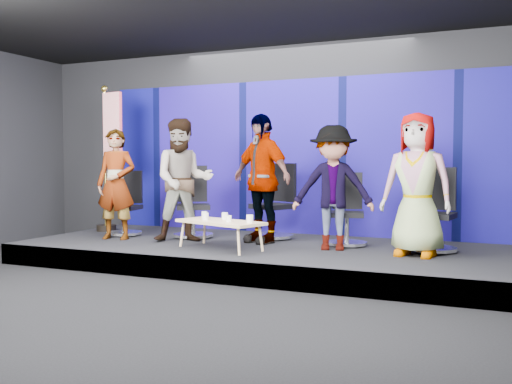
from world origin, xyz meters
TOP-DOWN VIEW (x-y plane):
  - ground at (0.00, 0.00)m, footprint 10.00×10.00m
  - room_walls at (0.00, 0.00)m, footprint 10.02×8.02m
  - riser at (0.00, 2.50)m, footprint 7.00×3.00m
  - backdrop at (0.00, 3.95)m, footprint 7.00×0.08m
  - chair_a at (-2.43, 2.58)m, footprint 0.70×0.70m
  - panelist_a at (-2.25, 2.11)m, footprint 0.70×0.53m
  - chair_b at (-1.25, 2.77)m, footprint 0.89×0.89m
  - panelist_b at (-1.13, 2.28)m, footprint 1.15×1.08m
  - chair_c at (0.01, 3.17)m, footprint 0.88×0.88m
  - panelist_c at (-0.02, 2.67)m, footprint 1.23×0.88m
  - chair_d at (1.24, 2.90)m, footprint 0.72×0.72m
  - panelist_d at (1.17, 2.40)m, footprint 1.23×0.88m
  - chair_e at (2.48, 2.81)m, footprint 0.72×0.72m
  - panelist_e at (2.30, 2.34)m, footprint 0.97×0.70m
  - coffee_table at (-0.28, 1.83)m, footprint 1.40×0.94m
  - mug_a at (-0.66, 2.07)m, footprint 0.08×0.08m
  - mug_b at (-0.51, 1.83)m, footprint 0.09×0.09m
  - mug_c at (-0.27, 1.96)m, footprint 0.09×0.09m
  - mug_d at (-0.09, 1.72)m, footprint 0.07×0.07m
  - mug_e at (0.22, 1.73)m, footprint 0.09×0.09m
  - flag_stand at (-2.96, 2.88)m, footprint 0.58×0.34m

SIDE VIEW (x-z plane):
  - ground at x=0.00m, z-range 0.00..0.00m
  - riser at x=0.00m, z-range 0.00..0.30m
  - chair_d at x=1.24m, z-range 0.12..1.18m
  - chair_a at x=-2.43m, z-range 0.12..1.19m
  - coffee_table at x=-0.28m, z-range 0.47..0.86m
  - chair_e at x=2.48m, z-range 0.10..1.24m
  - chair_b at x=-1.25m, z-range 0.10..1.26m
  - chair_c at x=0.01m, z-range 0.10..1.29m
  - mug_d at x=-0.09m, z-range 0.70..0.79m
  - mug_a at x=-0.66m, z-range 0.70..0.79m
  - mug_b at x=-0.51m, z-range 0.70..0.80m
  - mug_c at x=-0.27m, z-range 0.70..0.80m
  - mug_e at x=0.22m, z-range 0.70..0.81m
  - panelist_d at x=1.17m, z-range 0.30..2.02m
  - panelist_a at x=-2.25m, z-range 0.30..2.03m
  - panelist_e at x=2.30m, z-range 0.30..2.15m
  - panelist_b at x=-1.13m, z-range 0.30..2.17m
  - panelist_c at x=-0.02m, z-range 0.30..2.23m
  - backdrop at x=0.00m, z-range 0.30..2.90m
  - flag_stand at x=-2.96m, z-range 0.38..2.92m
  - room_walls at x=0.00m, z-range 0.67..4.18m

